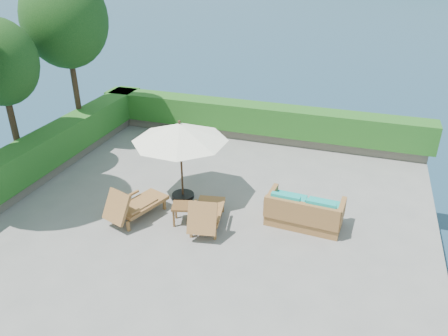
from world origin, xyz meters
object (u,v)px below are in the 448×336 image
(side_table, at_px, (182,208))
(lounge_right, at_px, (206,213))
(patio_umbrella, at_px, (180,133))
(wicker_loveseat, at_px, (304,213))
(lounge_left, at_px, (134,205))

(side_table, bearing_deg, lounge_right, -0.20)
(lounge_right, relative_size, side_table, 2.95)
(patio_umbrella, distance_m, side_table, 2.05)
(side_table, bearing_deg, patio_umbrella, 112.88)
(side_table, height_order, wicker_loveseat, wicker_loveseat)
(patio_umbrella, height_order, side_table, patio_umbrella)
(patio_umbrella, relative_size, wicker_loveseat, 1.69)
(lounge_left, xyz_separation_m, side_table, (1.29, 0.23, 0.02))
(lounge_left, bearing_deg, lounge_right, 25.28)
(lounge_right, bearing_deg, side_table, 169.68)
(patio_umbrella, height_order, wicker_loveseat, patio_umbrella)
(wicker_loveseat, bearing_deg, side_table, -159.68)
(side_table, bearing_deg, wicker_loveseat, 16.57)
(patio_umbrella, height_order, lounge_left, patio_umbrella)
(lounge_left, bearing_deg, patio_umbrella, 80.40)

